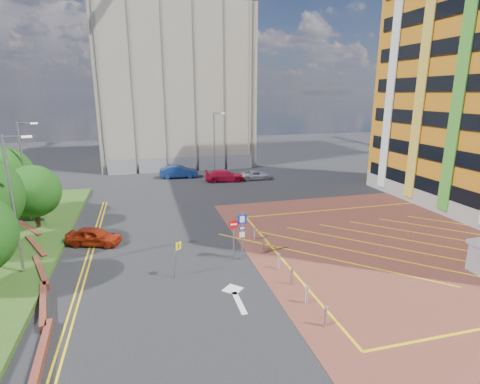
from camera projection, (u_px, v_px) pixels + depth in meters
name	position (u px, v px, depth m)	size (l,w,h in m)	color
ground	(238.00, 267.00, 23.20)	(140.00, 140.00, 0.00)	black
forecourt	(428.00, 244.00, 26.66)	(26.00, 26.00, 0.02)	brown
retaining_wall	(37.00, 272.00, 22.10)	(6.06, 20.33, 0.40)	brown
tree_c	(33.00, 191.00, 28.39)	(4.00, 4.00, 4.90)	#3D2B1C
tree_d	(1.00, 177.00, 30.28)	(5.00, 5.00, 6.08)	#3D2B1C
lamp_left_near	(14.00, 200.00, 20.80)	(1.53, 0.16, 8.00)	#9EA0A8
lamp_left_far	(25.00, 168.00, 29.65)	(1.53, 0.16, 8.00)	#9EA0A8
lamp_back	(215.00, 140.00, 49.25)	(1.53, 0.16, 8.00)	#9EA0A8
sign_cluster	(239.00, 231.00, 23.70)	(1.17, 0.12, 3.20)	#9EA0A8
warning_sign	(176.00, 255.00, 21.43)	(0.56, 0.38, 2.25)	#9EA0A8
bollard_row	(283.00, 267.00, 22.10)	(0.14, 11.14, 0.90)	#9EA0A8
construction_building	(173.00, 89.00, 57.75)	(21.20, 19.20, 22.00)	#A59887
construction_fence	(190.00, 164.00, 51.22)	(21.60, 0.06, 2.00)	gray
car_red_left	(94.00, 236.00, 26.38)	(1.52, 3.77, 1.28)	#A9290E
car_blue_back	(179.00, 172.00, 47.29)	(1.66, 4.76, 1.57)	navy
car_red_back	(225.00, 176.00, 45.43)	(1.95, 4.79, 1.39)	#B80F2C
car_silver_back	(256.00, 175.00, 46.47)	(1.77, 3.84, 1.07)	silver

